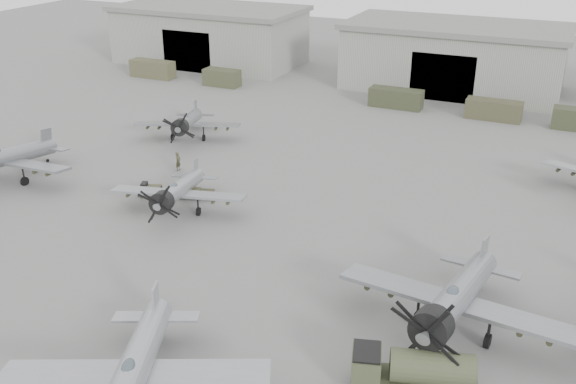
{
  "coord_description": "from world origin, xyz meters",
  "views": [
    {
      "loc": [
        15.14,
        -25.68,
        23.28
      ],
      "look_at": [
        -3.78,
        16.13,
        2.5
      ],
      "focal_mm": 40.0,
      "sensor_mm": 36.0,
      "label": 1
    }
  ],
  "objects_px": {
    "aircraft_far_0": "(187,122)",
    "ground_crew": "(178,161)",
    "fuel_tanker": "(413,369)",
    "aircraft_mid_2": "(454,300)",
    "aircraft_near_1": "(133,373)",
    "tug_trailer": "(167,191)",
    "aircraft_mid_1": "(177,192)",
    "aircraft_mid_0": "(3,159)"
  },
  "relations": [
    {
      "from": "aircraft_near_1",
      "to": "aircraft_mid_1",
      "type": "xyz_separation_m",
      "value": [
        -10.52,
        19.73,
        -0.42
      ]
    },
    {
      "from": "aircraft_mid_2",
      "to": "tug_trailer",
      "type": "distance_m",
      "value": 28.14
    },
    {
      "from": "aircraft_mid_1",
      "to": "aircraft_mid_0",
      "type": "bearing_deg",
      "value": 168.78
    },
    {
      "from": "aircraft_near_1",
      "to": "aircraft_mid_0",
      "type": "distance_m",
      "value": 33.98
    },
    {
      "from": "aircraft_near_1",
      "to": "fuel_tanker",
      "type": "bearing_deg",
      "value": 5.68
    },
    {
      "from": "aircraft_mid_0",
      "to": "aircraft_mid_2",
      "type": "height_order",
      "value": "aircraft_mid_2"
    },
    {
      "from": "aircraft_near_1",
      "to": "tug_trailer",
      "type": "height_order",
      "value": "aircraft_near_1"
    },
    {
      "from": "aircraft_mid_0",
      "to": "aircraft_mid_1",
      "type": "bearing_deg",
      "value": -0.07
    },
    {
      "from": "tug_trailer",
      "to": "ground_crew",
      "type": "distance_m",
      "value": 5.98
    },
    {
      "from": "aircraft_mid_0",
      "to": "aircraft_mid_2",
      "type": "bearing_deg",
      "value": -11.65
    },
    {
      "from": "aircraft_mid_2",
      "to": "fuel_tanker",
      "type": "xyz_separation_m",
      "value": [
        -0.92,
        -5.49,
        -1.11
      ]
    },
    {
      "from": "aircraft_near_1",
      "to": "aircraft_mid_1",
      "type": "relative_size",
      "value": 1.17
    },
    {
      "from": "aircraft_near_1",
      "to": "aircraft_far_0",
      "type": "height_order",
      "value": "aircraft_near_1"
    },
    {
      "from": "aircraft_mid_1",
      "to": "aircraft_far_0",
      "type": "bearing_deg",
      "value": 105.68
    },
    {
      "from": "tug_trailer",
      "to": "fuel_tanker",
      "type": "bearing_deg",
      "value": -52.07
    },
    {
      "from": "aircraft_mid_1",
      "to": "aircraft_far_0",
      "type": "relative_size",
      "value": 1.0
    },
    {
      "from": "aircraft_mid_0",
      "to": "tug_trailer",
      "type": "height_order",
      "value": "aircraft_mid_0"
    },
    {
      "from": "aircraft_mid_1",
      "to": "aircraft_mid_2",
      "type": "distance_m",
      "value": 24.61
    },
    {
      "from": "aircraft_near_1",
      "to": "aircraft_mid_1",
      "type": "height_order",
      "value": "aircraft_near_1"
    },
    {
      "from": "aircraft_mid_0",
      "to": "fuel_tanker",
      "type": "bearing_deg",
      "value": -19.25
    },
    {
      "from": "aircraft_near_1",
      "to": "tug_trailer",
      "type": "xyz_separation_m",
      "value": [
        -13.31,
        22.26,
        -1.97
      ]
    },
    {
      "from": "aircraft_near_1",
      "to": "aircraft_mid_0",
      "type": "bearing_deg",
      "value": 121.78
    },
    {
      "from": "fuel_tanker",
      "to": "aircraft_near_1",
      "type": "bearing_deg",
      "value": -165.89
    },
    {
      "from": "fuel_tanker",
      "to": "tug_trailer",
      "type": "distance_m",
      "value": 29.62
    },
    {
      "from": "aircraft_near_1",
      "to": "aircraft_far_0",
      "type": "bearing_deg",
      "value": 94.23
    },
    {
      "from": "aircraft_far_0",
      "to": "fuel_tanker",
      "type": "distance_m",
      "value": 42.18
    },
    {
      "from": "aircraft_mid_1",
      "to": "fuel_tanker",
      "type": "xyz_separation_m",
      "value": [
        22.63,
        -12.64,
        -0.58
      ]
    },
    {
      "from": "aircraft_mid_2",
      "to": "ground_crew",
      "type": "distance_m",
      "value": 32.53
    },
    {
      "from": "aircraft_mid_0",
      "to": "ground_crew",
      "type": "distance_m",
      "value": 15.51
    },
    {
      "from": "aircraft_far_0",
      "to": "fuel_tanker",
      "type": "height_order",
      "value": "aircraft_far_0"
    },
    {
      "from": "aircraft_near_1",
      "to": "fuel_tanker",
      "type": "height_order",
      "value": "aircraft_near_1"
    },
    {
      "from": "aircraft_far_0",
      "to": "tug_trailer",
      "type": "distance_m",
      "value": 14.32
    },
    {
      "from": "aircraft_near_1",
      "to": "ground_crew",
      "type": "xyz_separation_m",
      "value": [
        -15.72,
        27.72,
        -1.54
      ]
    },
    {
      "from": "aircraft_mid_0",
      "to": "aircraft_mid_2",
      "type": "xyz_separation_m",
      "value": [
        41.35,
        -6.21,
        0.22
      ]
    },
    {
      "from": "aircraft_mid_0",
      "to": "aircraft_mid_2",
      "type": "relative_size",
      "value": 0.91
    },
    {
      "from": "tug_trailer",
      "to": "aircraft_mid_1",
      "type": "bearing_deg",
      "value": -63.41
    },
    {
      "from": "aircraft_near_1",
      "to": "aircraft_mid_2",
      "type": "distance_m",
      "value": 18.11
    },
    {
      "from": "fuel_tanker",
      "to": "aircraft_mid_2",
      "type": "bearing_deg",
      "value": 64.26
    },
    {
      "from": "aircraft_mid_1",
      "to": "tug_trailer",
      "type": "height_order",
      "value": "aircraft_mid_1"
    },
    {
      "from": "aircraft_far_0",
      "to": "ground_crew",
      "type": "distance_m",
      "value": 8.35
    },
    {
      "from": "aircraft_near_1",
      "to": "fuel_tanker",
      "type": "distance_m",
      "value": 14.07
    },
    {
      "from": "aircraft_mid_1",
      "to": "ground_crew",
      "type": "xyz_separation_m",
      "value": [
        -5.2,
        7.99,
        -1.11
      ]
    }
  ]
}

